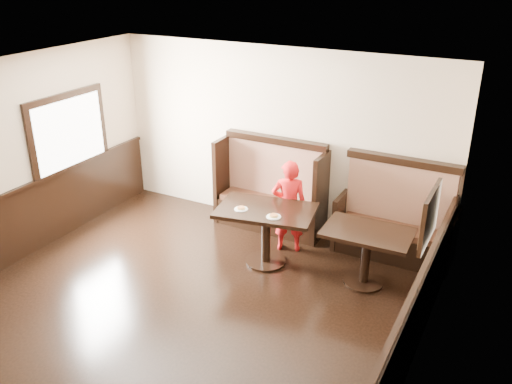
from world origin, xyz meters
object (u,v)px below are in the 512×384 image
Objects in this scene: booth_main at (271,196)px; table_main at (266,222)px; table_neighbor at (367,244)px; child at (289,206)px; booth_neighbor at (394,225)px.

table_main is (0.43, -1.05, 0.11)m from booth_main.
table_main is at bearing -175.95° from table_neighbor.
table_main is 1.39m from table_neighbor.
table_main is 1.27× the size of table_neighbor.
table_neighbor is at bearing 141.15° from child.
booth_neighbor is 0.93m from table_neighbor.
child reaches higher than table_neighbor.
child reaches higher than table_main.
table_main is 1.04× the size of child.
booth_neighbor is 1.85m from table_main.
table_neighbor is (1.82, -0.92, 0.05)m from booth_main.
table_main is at bearing 54.21° from child.
booth_main reaches higher than child.
booth_neighbor reaches higher than table_neighbor.
table_main is at bearing -145.24° from booth_neighbor.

